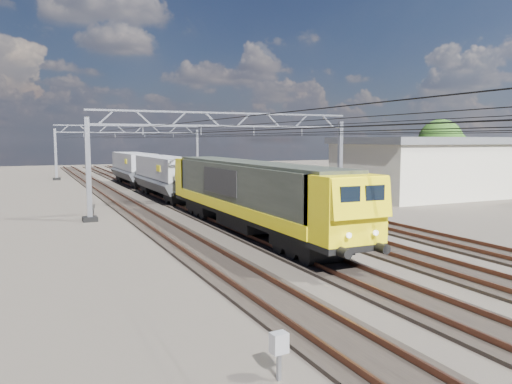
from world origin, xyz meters
name	(u,v)px	position (x,y,z in m)	size (l,w,h in m)	color
ground	(251,220)	(0.00, 0.00, 0.00)	(160.00, 160.00, 0.00)	#2C2721
track_outer_west	(160,226)	(-6.00, 0.00, 0.07)	(2.60, 140.00, 0.30)	black
track_loco	(222,221)	(-2.00, 0.00, 0.07)	(2.60, 140.00, 0.30)	black
track_inner_east	(279,217)	(2.00, 0.00, 0.07)	(2.60, 140.00, 0.30)	black
track_outer_east	(330,214)	(6.00, 0.00, 0.07)	(2.60, 140.00, 0.30)	black
catenary_gantry_mid	(228,158)	(0.00, 4.00, 3.91)	(19.90, 0.90, 7.11)	#9A9DA8
catenary_gantry_far	(130,149)	(0.00, 40.00, 3.91)	(19.90, 0.90, 7.11)	#9A9DA8
overhead_wires	(209,132)	(0.00, 8.00, 5.75)	(12.03, 140.00, 0.53)	black
locomotive	(249,192)	(-2.00, -4.09, 2.33)	(2.76, 21.10, 3.62)	black
hopper_wagon_lead	(166,174)	(-2.00, 13.61, 2.23)	(3.38, 13.00, 3.25)	black
hopper_wagon_mid	(134,166)	(-2.00, 27.81, 2.23)	(3.38, 13.00, 3.25)	black
trackside_cabinet	(279,345)	(-8.32, -19.82, 0.80)	(0.38, 0.30, 1.07)	#9A9DA8
industrial_shed	(440,166)	(22.00, 6.00, 2.73)	(18.60, 10.60, 5.40)	beige
tree_far	(444,143)	(30.32, 13.79, 4.79)	(5.49, 5.09, 7.51)	#372619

